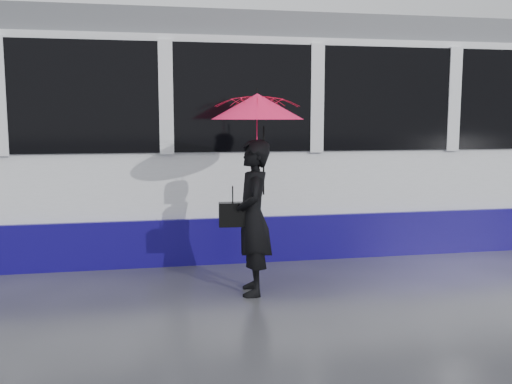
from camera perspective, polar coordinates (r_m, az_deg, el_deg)
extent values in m
plane|color=#2A2A2F|center=(6.48, -5.56, -10.08)|extent=(90.00, 90.00, 0.00)
cube|color=#3F3D38|center=(8.19, -6.74, -6.29)|extent=(34.00, 0.07, 0.02)
cube|color=#3F3D38|center=(9.59, -7.38, -4.27)|extent=(34.00, 0.07, 0.02)
imported|color=black|center=(6.27, -0.32, -2.59)|extent=(0.46, 0.66, 1.71)
imported|color=#DC1285|center=(6.18, 0.13, 6.08)|extent=(1.01, 1.03, 0.85)
cone|color=#DC1285|center=(6.18, 0.13, 8.56)|extent=(1.09, 1.09, 0.28)
cylinder|color=black|center=(6.19, 0.13, 10.04)|extent=(0.01, 0.01, 0.06)
cylinder|color=black|center=(6.23, 0.77, 3.15)|extent=(0.02, 0.02, 0.75)
cube|color=black|center=(6.24, -2.34, -2.26)|extent=(0.32, 0.16, 0.26)
cylinder|color=black|center=(6.21, -2.35, -0.24)|extent=(0.01, 0.01, 0.18)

